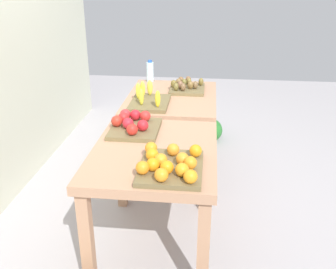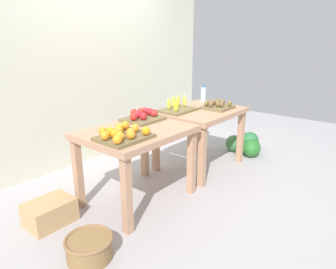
{
  "view_description": "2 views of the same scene",
  "coord_description": "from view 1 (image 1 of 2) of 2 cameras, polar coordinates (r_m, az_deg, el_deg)",
  "views": [
    {
      "loc": [
        -2.79,
        -0.33,
        1.83
      ],
      "look_at": [
        0.06,
        -0.02,
        0.59
      ],
      "focal_mm": 41.46,
      "sensor_mm": 36.0,
      "label": 1
    },
    {
      "loc": [
        -2.5,
        -2.01,
        1.57
      ],
      "look_at": [
        -0.07,
        0.0,
        0.58
      ],
      "focal_mm": 32.12,
      "sensor_mm": 36.0,
      "label": 2
    }
  ],
  "objects": [
    {
      "name": "apple_bin",
      "position": [
        2.78,
        -5.15,
        1.47
      ],
      "size": [
        0.4,
        0.35,
        0.11
      ],
      "color": "brown",
      "rests_on": "display_table_left"
    },
    {
      "name": "display_table_right",
      "position": [
        3.57,
        0.56,
        3.99
      ],
      "size": [
        1.04,
        0.8,
        0.75
      ],
      "color": "tan",
      "rests_on": "ground_plane"
    },
    {
      "name": "orange_bin",
      "position": [
        2.21,
        0.3,
        -4.43
      ],
      "size": [
        0.45,
        0.38,
        0.11
      ],
      "color": "brown",
      "rests_on": "display_table_left"
    },
    {
      "name": "water_bottle",
      "position": [
        3.99,
        -2.66,
        9.23
      ],
      "size": [
        0.07,
        0.07,
        0.22
      ],
      "color": "silver",
      "rests_on": "display_table_right"
    },
    {
      "name": "banana_crate",
      "position": [
        3.31,
        -2.85,
        5.06
      ],
      "size": [
        0.44,
        0.32,
        0.17
      ],
      "color": "brown",
      "rests_on": "display_table_right"
    },
    {
      "name": "kiwi_bin",
      "position": [
        3.7,
        2.72,
        7.02
      ],
      "size": [
        0.36,
        0.32,
        0.1
      ],
      "color": "brown",
      "rests_on": "display_table_right"
    },
    {
      "name": "watermelon_pile",
      "position": [
        4.54,
        4.67,
        1.29
      ],
      "size": [
        0.59,
        0.59,
        0.26
      ],
      "color": "#2A723C",
      "rests_on": "ground_plane"
    },
    {
      "name": "ground_plane",
      "position": [
        3.35,
        -0.46,
        -9.63
      ],
      "size": [
        8.0,
        8.0,
        0.0
      ],
      "primitive_type": "plane",
      "color": "#A8A4A7"
    },
    {
      "name": "display_table_left",
      "position": [
        2.55,
        -1.98,
        -4.34
      ],
      "size": [
        1.04,
        0.8,
        0.75
      ],
      "color": "tan",
      "rests_on": "ground_plane"
    }
  ]
}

